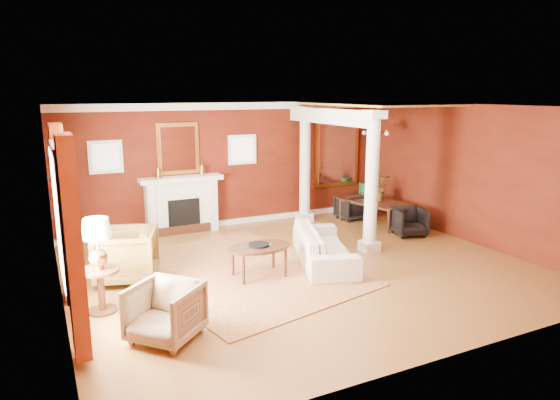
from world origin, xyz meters
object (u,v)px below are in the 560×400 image
armchair_leopard (126,253)px  side_table (98,250)px  armchair_stripe (165,309)px  sofa (324,240)px  coffee_table (259,248)px  dining_table (375,205)px

armchair_leopard → side_table: (-0.53, -1.10, 0.44)m
armchair_stripe → side_table: (-0.64, 1.23, 0.53)m
sofa → armchair_leopard: 3.54m
coffee_table → dining_table: bearing=26.9°
armchair_leopard → armchair_stripe: 2.33m
dining_table → armchair_stripe: bearing=106.9°
armchair_leopard → armchair_stripe: (0.10, -2.32, -0.08)m
armchair_leopard → side_table: bearing=-7.1°
coffee_table → dining_table: size_ratio=0.68×
armchair_stripe → coffee_table: 2.50m
armchair_leopard → coffee_table: bearing=87.7°
sofa → side_table: size_ratio=1.60×
sofa → coffee_table: (-1.38, -0.12, 0.07)m
armchair_stripe → side_table: side_table is taller
sofa → coffee_table: size_ratio=2.02×
coffee_table → side_table: side_table is taller
sofa → side_table: side_table is taller
armchair_leopard → armchair_stripe: bearing=21.4°
side_table → dining_table: (6.58, 2.29, -0.48)m
sofa → dining_table: 3.19m
armchair_leopard → coffee_table: size_ratio=0.89×
coffee_table → armchair_leopard: bearing=158.8°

